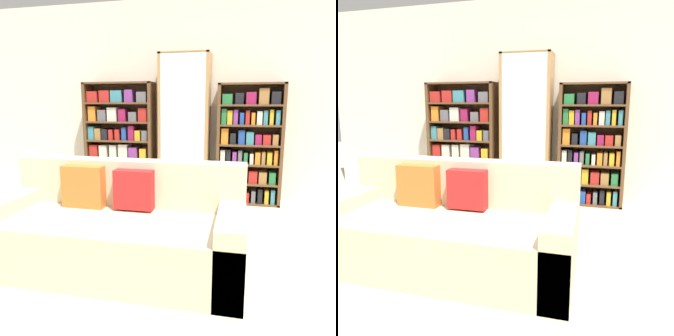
% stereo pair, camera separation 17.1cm
% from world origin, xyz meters
% --- Properties ---
extents(ground_plane, '(16.00, 16.00, 0.00)m').
position_xyz_m(ground_plane, '(0.00, 0.00, 0.00)').
color(ground_plane, beige).
extents(wall_back, '(6.61, 0.06, 2.70)m').
position_xyz_m(wall_back, '(0.00, 2.75, 1.35)').
color(wall_back, silver).
rests_on(wall_back, ground).
extents(couch, '(2.01, 0.90, 0.83)m').
position_xyz_m(couch, '(-0.32, 0.51, 0.29)').
color(couch, beige).
rests_on(couch, ground).
extents(bookshelf_left, '(0.98, 0.32, 1.60)m').
position_xyz_m(bookshelf_left, '(-1.05, 2.54, 0.79)').
color(bookshelf_left, brown).
rests_on(bookshelf_left, ground).
extents(display_cabinet, '(0.66, 0.36, 1.96)m').
position_xyz_m(display_cabinet, '(-0.11, 2.53, 0.97)').
color(display_cabinet, '#AD7F4C').
rests_on(display_cabinet, ground).
extents(bookshelf_right, '(0.83, 0.32, 1.57)m').
position_xyz_m(bookshelf_right, '(0.74, 2.54, 0.77)').
color(bookshelf_right, brown).
rests_on(bookshelf_right, ground).
extents(wine_bottle, '(0.08, 0.08, 0.36)m').
position_xyz_m(wine_bottle, '(0.33, 1.55, 0.15)').
color(wine_bottle, black).
rests_on(wine_bottle, ground).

